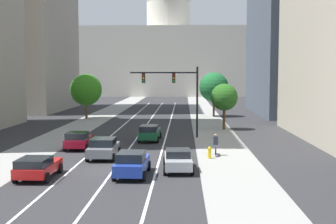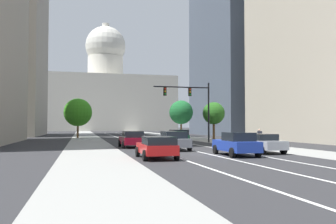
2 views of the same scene
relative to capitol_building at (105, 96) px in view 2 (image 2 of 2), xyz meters
name	(u,v)px [view 2 (image 2 of 2)]	position (x,y,z in m)	size (l,w,h in m)	color
ground_plane	(131,136)	(0.00, -69.66, -12.93)	(400.00, 400.00, 0.00)	#2B2B2D
sidewalk_left	(86,138)	(-7.91, -74.66, -12.92)	(4.46, 130.00, 0.01)	gray
sidewalk_right	(181,137)	(7.91, -74.66, -12.92)	(4.46, 130.00, 0.01)	gray
lane_stripe_left	(125,140)	(-2.84, -84.66, -12.92)	(0.16, 90.00, 0.01)	white
lane_stripe_center	(146,140)	(0.00, -84.66, -12.92)	(0.16, 90.00, 0.01)	white
lane_stripe_right	(166,140)	(2.84, -84.66, -12.92)	(0.16, 90.00, 0.01)	white
office_tower_far_left	(0,19)	(-24.20, -59.31, 9.84)	(16.43, 23.14, 45.46)	#9E9384
office_tower_far_right	(241,7)	(23.97, -65.01, 14.26)	(15.94, 24.60, 54.30)	#4C5666
capitol_building	(105,96)	(0.00, 0.00, 0.00)	(49.45, 25.64, 40.26)	beige
car_blue	(236,144)	(1.42, -110.92, -12.13)	(2.08, 4.54, 1.57)	#1E389E
car_red	(157,147)	(-4.26, -111.85, -12.19)	(2.12, 4.16, 1.37)	red
car_crimson	(132,139)	(-4.26, -100.94, -12.15)	(2.08, 4.13, 1.52)	maroon
car_silver	(262,143)	(4.26, -109.22, -12.19)	(2.09, 4.29, 1.41)	#B2B5BA
car_green	(177,137)	(1.41, -95.96, -12.11)	(2.03, 4.55, 1.56)	#14512D
car_gray	(173,140)	(-1.42, -105.02, -12.13)	(2.13, 4.29, 1.55)	slate
traffic_signal_mast	(192,100)	(3.96, -93.49, -7.94)	(6.79, 0.39, 7.08)	black
fire_hydrant	(261,143)	(6.59, -104.83, -12.46)	(0.26, 0.35, 0.91)	yellow
cyclist	(260,138)	(7.14, -103.56, -12.08)	(0.37, 1.70, 1.72)	black
street_tree_near_right	(181,112)	(9.13, -70.69, -8.53)	(4.39, 4.39, 6.61)	#51381E
street_tree_far_right	(214,113)	(9.26, -86.71, -9.24)	(3.10, 3.10, 5.27)	#51381E
street_tree_mid_left	(78,112)	(-9.26, -74.43, -8.83)	(4.50, 4.50, 6.36)	#51381E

